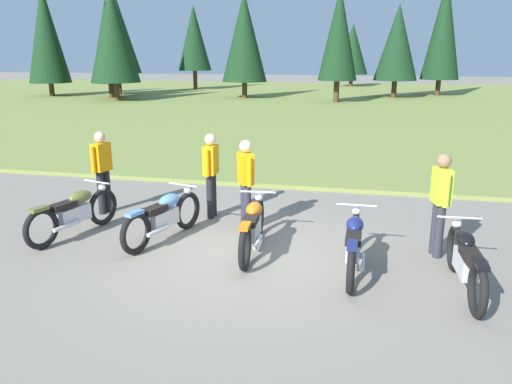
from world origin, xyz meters
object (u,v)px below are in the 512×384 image
at_px(motorcycle_navy, 354,244).
at_px(motorcycle_black, 466,261).
at_px(motorcycle_sky_blue, 164,216).
at_px(rider_checking_bike, 211,170).
at_px(motorcycle_olive, 74,212).
at_px(rider_in_hivis_vest, 440,199).
at_px(rider_with_back_turned, 246,180).
at_px(motorcycle_orange, 253,227).
at_px(rider_near_row_end, 102,167).

xyz_separation_m(motorcycle_navy, motorcycle_black, (1.50, -0.30, 0.00)).
relative_size(motorcycle_sky_blue, rider_checking_bike, 1.23).
relative_size(motorcycle_olive, rider_in_hivis_vest, 1.23).
distance_m(motorcycle_black, rider_with_back_turned, 3.96).
xyz_separation_m(motorcycle_olive, motorcycle_orange, (3.26, -0.04, 0.00)).
xyz_separation_m(motorcycle_sky_blue, rider_with_back_turned, (1.25, 0.85, 0.51)).
height_order(motorcycle_orange, rider_checking_bike, rider_checking_bike).
bearing_deg(motorcycle_sky_blue, rider_checking_bike, 74.06).
xyz_separation_m(motorcycle_sky_blue, motorcycle_navy, (3.25, -0.60, 0.00)).
height_order(motorcycle_black, rider_checking_bike, rider_checking_bike).
bearing_deg(rider_with_back_turned, motorcycle_navy, -35.95).
relative_size(motorcycle_navy, rider_near_row_end, 1.26).
height_order(motorcycle_sky_blue, motorcycle_black, same).
height_order(rider_with_back_turned, rider_checking_bike, same).
height_order(motorcycle_sky_blue, motorcycle_navy, same).
xyz_separation_m(motorcycle_navy, rider_near_row_end, (-5.06, 1.81, 0.51)).
bearing_deg(motorcycle_navy, rider_near_row_end, 160.33).
bearing_deg(rider_with_back_turned, motorcycle_black, -26.53).
distance_m(motorcycle_olive, motorcycle_sky_blue, 1.64).
height_order(rider_with_back_turned, rider_near_row_end, same).
distance_m(motorcycle_orange, rider_with_back_turned, 1.22).
xyz_separation_m(motorcycle_olive, rider_near_row_end, (-0.17, 1.35, 0.51)).
height_order(motorcycle_sky_blue, rider_near_row_end, rider_near_row_end).
relative_size(motorcycle_orange, rider_in_hivis_vest, 1.26).
xyz_separation_m(motorcycle_sky_blue, rider_checking_bike, (0.41, 1.43, 0.51)).
distance_m(motorcycle_navy, motorcycle_black, 1.53).
bearing_deg(motorcycle_olive, motorcycle_black, -6.74).
distance_m(motorcycle_olive, rider_in_hivis_vest, 6.20).
xyz_separation_m(motorcycle_navy, rider_with_back_turned, (-2.01, 1.45, 0.51)).
distance_m(motorcycle_orange, rider_in_hivis_vest, 3.00).
distance_m(motorcycle_sky_blue, rider_near_row_end, 2.23).
distance_m(motorcycle_orange, rider_near_row_end, 3.73).
bearing_deg(rider_near_row_end, motorcycle_olive, -82.88).
xyz_separation_m(motorcycle_orange, motorcycle_navy, (1.63, -0.42, 0.00)).
bearing_deg(rider_near_row_end, rider_with_back_turned, -6.59).
bearing_deg(motorcycle_olive, motorcycle_orange, -0.75).
xyz_separation_m(motorcycle_navy, rider_checking_bike, (-2.85, 2.03, 0.51)).
relative_size(motorcycle_olive, motorcycle_black, 0.98).
bearing_deg(rider_in_hivis_vest, rider_checking_bike, 165.13).
bearing_deg(rider_in_hivis_vest, motorcycle_orange, -169.90).
distance_m(motorcycle_sky_blue, rider_checking_bike, 1.57).
relative_size(motorcycle_navy, rider_with_back_turned, 1.26).
xyz_separation_m(rider_with_back_turned, rider_in_hivis_vest, (3.28, -0.52, 0.00)).
distance_m(rider_in_hivis_vest, rider_near_row_end, 6.39).
xyz_separation_m(motorcycle_orange, rider_checking_bike, (-1.21, 1.61, 0.51)).
bearing_deg(rider_in_hivis_vest, motorcycle_sky_blue, -175.81).
xyz_separation_m(motorcycle_orange, rider_near_row_end, (-3.42, 1.39, 0.51)).
height_order(motorcycle_olive, motorcycle_sky_blue, same).
distance_m(motorcycle_navy, rider_with_back_turned, 2.53).
bearing_deg(motorcycle_sky_blue, rider_near_row_end, 146.25).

